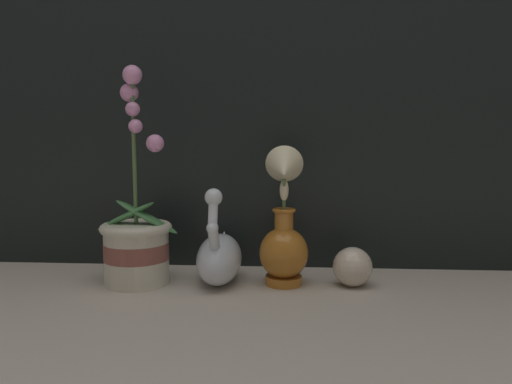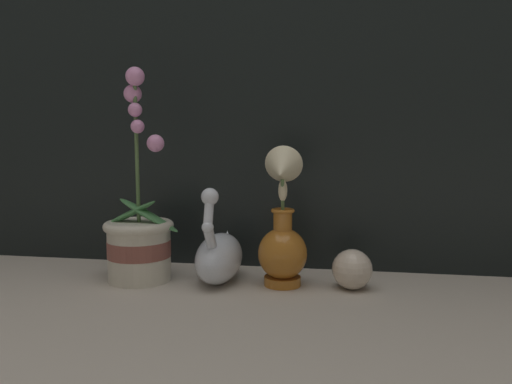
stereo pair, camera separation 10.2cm
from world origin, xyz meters
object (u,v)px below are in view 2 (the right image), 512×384
at_px(orchid_potted_plant, 139,238).
at_px(swan_figurine, 219,255).
at_px(blue_vase, 282,233).
at_px(glass_sphere, 352,269).

bearing_deg(orchid_potted_plant, swan_figurine, 5.44).
distance_m(blue_vase, glass_sphere, 0.16).
bearing_deg(glass_sphere, orchid_potted_plant, -178.58).
bearing_deg(glass_sphere, blue_vase, -178.51).
relative_size(orchid_potted_plant, swan_figurine, 2.17).
xyz_separation_m(swan_figurine, blue_vase, (0.13, -0.01, 0.05)).
bearing_deg(swan_figurine, glass_sphere, -1.08).
distance_m(orchid_potted_plant, swan_figurine, 0.17).
relative_size(orchid_potted_plant, glass_sphere, 5.54).
xyz_separation_m(blue_vase, glass_sphere, (0.14, 0.00, -0.07)).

